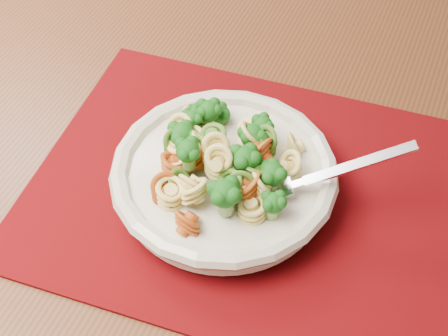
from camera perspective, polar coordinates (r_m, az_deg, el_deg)
The scene contains 5 objects.
dining_table at distance 0.82m, azimuth 0.80°, elevation 0.65°, with size 1.41×1.01×0.70m.
placemat at distance 0.66m, azimuth 1.97°, elevation -2.08°, with size 0.45×0.35×0.00m, color #500305.
pasta_bowl at distance 0.64m, azimuth 0.00°, elevation -0.71°, with size 0.23×0.23×0.04m.
pasta_broccoli_heap at distance 0.62m, azimuth 0.00°, elevation 0.36°, with size 0.20×0.20×0.06m, color #EFDE76, non-canonical shape.
fork at distance 0.60m, azimuth 5.09°, elevation -1.98°, with size 0.19×0.02×0.01m, color silver, non-canonical shape.
Camera 1 is at (0.80, -0.20, 1.22)m, focal length 50.00 mm.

